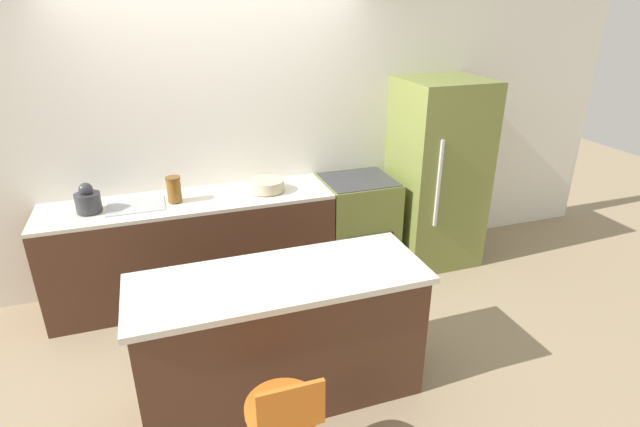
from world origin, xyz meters
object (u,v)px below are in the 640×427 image
Objects in this scene: oven_range at (357,224)px; mixing_bowl at (267,185)px; kettle at (88,200)px; refrigerator at (437,174)px.

mixing_bowl reaches higher than oven_range.
refrigerator is at bearing -0.80° from kettle.
oven_range is 0.99m from mixing_bowl.
refrigerator reaches higher than mixing_bowl.
mixing_bowl is (-0.85, -0.01, 0.50)m from oven_range.
kettle is 1.40m from mixing_bowl.
oven_range is at bearing 0.81° from mixing_bowl.
kettle reaches higher than mixing_bowl.
refrigerator is 7.59× the size of kettle.
oven_range is 2.32m from kettle.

